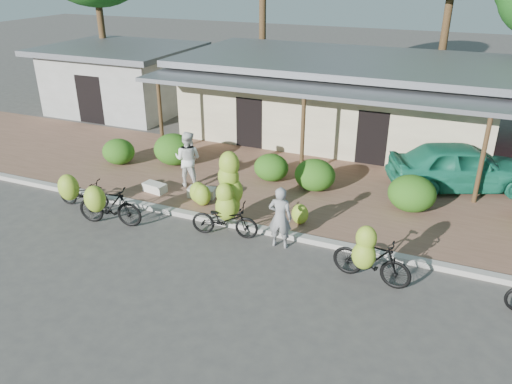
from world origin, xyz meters
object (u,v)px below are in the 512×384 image
(bike_far_left, at_px, (80,192))
(bike_center, at_px, (227,204))
(sack_near, at_px, (202,192))
(vendor, at_px, (280,217))
(bike_right, at_px, (370,258))
(bystander, at_px, (188,159))
(teal_van, at_px, (461,166))
(bike_left, at_px, (107,205))
(sack_far, at_px, (155,188))

(bike_far_left, distance_m, bike_center, 4.74)
(sack_near, bearing_deg, vendor, -27.35)
(bike_right, height_order, bystander, bystander)
(sack_near, height_order, teal_van, teal_van)
(bike_left, relative_size, bystander, 1.08)
(sack_near, xyz_separation_m, vendor, (3.23, -1.67, 0.58))
(bike_left, distance_m, bike_right, 7.36)
(bike_left, xyz_separation_m, vendor, (4.86, 0.84, 0.19))
(sack_far, bearing_deg, vendor, -16.54)
(bike_far_left, xyz_separation_m, teal_van, (10.49, 5.77, 0.34))
(bike_far_left, height_order, bike_right, bike_right)
(vendor, xyz_separation_m, teal_van, (4.16, 5.51, 0.04))
(teal_van, bearing_deg, bike_far_left, 95.99)
(bike_left, bearing_deg, bike_right, -98.56)
(teal_van, bearing_deg, bike_center, 109.77)
(bike_center, height_order, teal_van, bike_center)
(bike_right, bearing_deg, sack_near, 75.25)
(bike_left, bearing_deg, sack_near, -41.95)
(bike_far_left, distance_m, sack_far, 2.29)
(bike_far_left, bearing_deg, vendor, -95.03)
(bystander, bearing_deg, teal_van, -164.08)
(sack_near, bearing_deg, bike_right, -23.11)
(bike_right, relative_size, sack_far, 2.61)
(vendor, bearing_deg, sack_near, -33.12)
(bike_left, xyz_separation_m, bike_center, (3.23, 1.03, 0.18))
(sack_near, distance_m, teal_van, 8.35)
(bike_center, relative_size, teal_van, 0.50)
(bike_left, height_order, teal_van, teal_van)
(bike_left, height_order, bike_center, bike_center)
(bike_far_left, xyz_separation_m, sack_near, (3.10, 1.94, -0.29))
(bystander, distance_m, teal_van, 8.81)
(sack_far, bearing_deg, bike_left, -91.00)
(bike_left, xyz_separation_m, teal_van, (9.01, 6.35, 0.23))
(sack_near, relative_size, vendor, 0.50)
(bike_right, bearing_deg, bystander, 73.16)
(bike_center, bearing_deg, bike_far_left, 86.09)
(bike_left, height_order, bystander, bystander)
(sack_near, xyz_separation_m, bystander, (-0.81, 0.63, 0.78))
(vendor, bearing_deg, teal_van, -132.82)
(sack_far, relative_size, vendor, 0.44)
(sack_near, height_order, sack_far, sack_near)
(bike_right, distance_m, teal_van, 6.50)
(bike_right, xyz_separation_m, bystander, (-6.55, 3.08, 0.36))
(bike_left, bearing_deg, teal_van, -63.91)
(bike_center, xyz_separation_m, bystander, (-2.42, 2.12, 0.20))
(bike_right, relative_size, teal_van, 0.43)
(bike_right, xyz_separation_m, teal_van, (1.65, 6.28, 0.20))
(bike_center, relative_size, vendor, 1.33)
(vendor, relative_size, bystander, 0.92)
(sack_near, bearing_deg, sack_far, -171.34)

